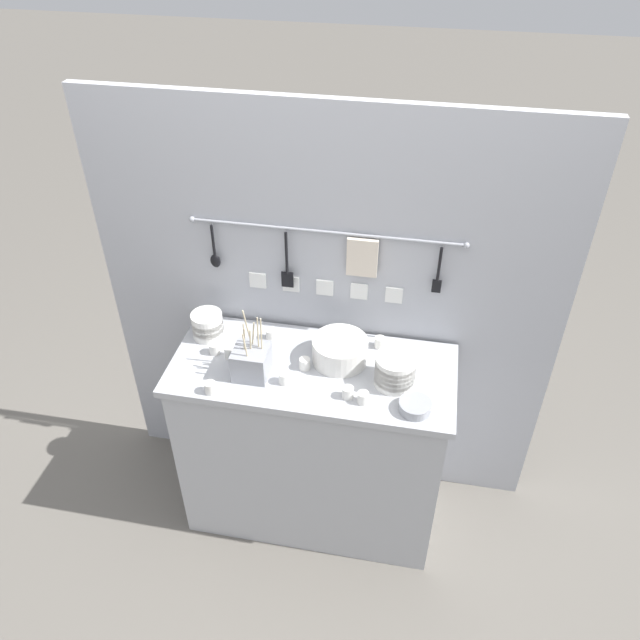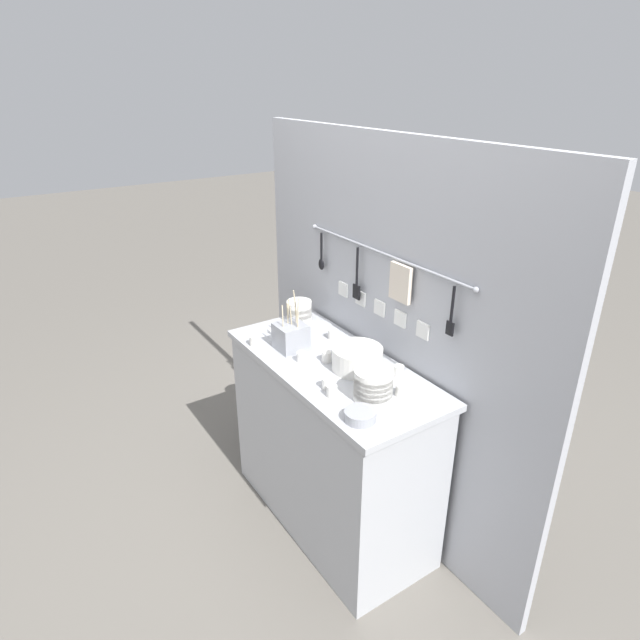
% 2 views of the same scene
% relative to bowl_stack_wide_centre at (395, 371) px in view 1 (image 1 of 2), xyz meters
% --- Properties ---
extents(ground_plane, '(20.00, 20.00, 0.00)m').
position_rel_bowl_stack_wide_centre_xyz_m(ground_plane, '(-0.33, 0.03, -0.97)').
color(ground_plane, '#666059').
extents(counter, '(1.14, 0.51, 0.90)m').
position_rel_bowl_stack_wide_centre_xyz_m(counter, '(-0.33, 0.03, -0.52)').
color(counter, '#ADAFB5').
rests_on(counter, ground).
extents(back_wall, '(1.94, 0.08, 1.88)m').
position_rel_bowl_stack_wide_centre_xyz_m(back_wall, '(-0.33, 0.32, -0.03)').
color(back_wall, '#A8AAB2').
rests_on(back_wall, ground).
extents(bowl_stack_wide_centre, '(0.16, 0.16, 0.13)m').
position_rel_bowl_stack_wide_centre_xyz_m(bowl_stack_wide_centre, '(0.00, 0.00, 0.00)').
color(bowl_stack_wide_centre, silver).
rests_on(bowl_stack_wide_centre, counter).
extents(bowl_stack_tall_left, '(0.13, 0.13, 0.11)m').
position_rel_bowl_stack_wide_centre_xyz_m(bowl_stack_tall_left, '(-0.80, 0.14, -0.01)').
color(bowl_stack_tall_left, silver).
rests_on(bowl_stack_tall_left, counter).
extents(plate_stack, '(0.22, 0.22, 0.10)m').
position_rel_bowl_stack_wide_centre_xyz_m(plate_stack, '(-0.23, 0.09, -0.01)').
color(plate_stack, silver).
rests_on(plate_stack, counter).
extents(steel_mixing_bowl, '(0.12, 0.12, 0.04)m').
position_rel_bowl_stack_wide_centre_xyz_m(steel_mixing_bowl, '(0.09, -0.13, -0.05)').
color(steel_mixing_bowl, '#93969E').
rests_on(steel_mixing_bowl, counter).
extents(cutlery_caddy, '(0.14, 0.14, 0.28)m').
position_rel_bowl_stack_wide_centre_xyz_m(cutlery_caddy, '(-0.55, -0.05, -0.00)').
color(cutlery_caddy, '#93969E').
rests_on(cutlery_caddy, counter).
extents(cup_front_right, '(0.04, 0.04, 0.05)m').
position_rel_bowl_stack_wide_centre_xyz_m(cup_front_right, '(-0.10, -0.13, -0.04)').
color(cup_front_right, silver).
rests_on(cup_front_right, counter).
extents(cup_back_right, '(0.04, 0.04, 0.05)m').
position_rel_bowl_stack_wide_centre_xyz_m(cup_back_right, '(-0.42, -0.08, -0.04)').
color(cup_back_right, silver).
rests_on(cup_back_right, counter).
extents(cup_front_left, '(0.04, 0.04, 0.05)m').
position_rel_bowl_stack_wide_centre_xyz_m(cup_front_left, '(-0.36, 0.02, -0.04)').
color(cup_front_left, silver).
rests_on(cup_front_left, counter).
extents(cup_back_left, '(0.04, 0.04, 0.05)m').
position_rel_bowl_stack_wide_centre_xyz_m(cup_back_left, '(-0.08, 0.21, -0.04)').
color(cup_back_left, silver).
rests_on(cup_back_left, counter).
extents(cup_beside_plates, '(0.04, 0.04, 0.05)m').
position_rel_bowl_stack_wide_centre_xyz_m(cup_beside_plates, '(-0.74, 0.04, -0.04)').
color(cup_beside_plates, silver).
rests_on(cup_beside_plates, counter).
extents(cup_mid_row, '(0.04, 0.04, 0.05)m').
position_rel_bowl_stack_wide_centre_xyz_m(cup_mid_row, '(-0.68, -0.18, -0.04)').
color(cup_mid_row, silver).
rests_on(cup_mid_row, counter).
extents(cup_centre, '(0.04, 0.04, 0.05)m').
position_rel_bowl_stack_wide_centre_xyz_m(cup_centre, '(-0.54, 0.17, -0.04)').
color(cup_centre, silver).
rests_on(cup_centre, counter).
extents(cup_edge_far, '(0.04, 0.04, 0.05)m').
position_rel_bowl_stack_wide_centre_xyz_m(cup_edge_far, '(-0.16, -0.11, -0.04)').
color(cup_edge_far, silver).
rests_on(cup_edge_far, counter).
extents(cup_by_caddy, '(0.04, 0.04, 0.05)m').
position_rel_bowl_stack_wide_centre_xyz_m(cup_by_caddy, '(-0.67, 0.03, -0.04)').
color(cup_by_caddy, silver).
rests_on(cup_by_caddy, counter).
extents(cup_edge_near, '(0.04, 0.04, 0.05)m').
position_rel_bowl_stack_wide_centre_xyz_m(cup_edge_near, '(0.04, 0.11, -0.04)').
color(cup_edge_near, silver).
rests_on(cup_edge_near, counter).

